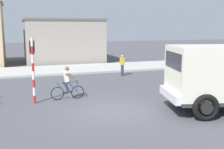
# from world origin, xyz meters

# --- Properties ---
(ground_plane) EXTENTS (120.00, 120.00, 0.00)m
(ground_plane) POSITION_xyz_m (0.00, 0.00, 0.00)
(ground_plane) COLOR #4C4C51
(sidewalk_far) EXTENTS (80.00, 5.00, 0.16)m
(sidewalk_far) POSITION_xyz_m (0.00, 12.54, 0.08)
(sidewalk_far) COLOR #ADADA8
(sidewalk_far) RESTS_ON ground
(cyclist) EXTENTS (1.73, 0.50, 1.72)m
(cyclist) POSITION_xyz_m (-1.48, 2.68, 0.86)
(cyclist) COLOR black
(cyclist) RESTS_ON ground
(traffic_light_pole) EXTENTS (0.24, 0.43, 3.20)m
(traffic_light_pole) POSITION_xyz_m (-3.15, 2.48, 2.07)
(traffic_light_pole) COLOR red
(traffic_light_pole) RESTS_ON ground
(pedestrian_near_kerb) EXTENTS (0.34, 0.22, 1.62)m
(pedestrian_near_kerb) POSITION_xyz_m (3.77, 8.38, 0.85)
(pedestrian_near_kerb) COLOR #2D334C
(pedestrian_near_kerb) RESTS_ON ground
(building_mid_block) EXTENTS (7.94, 7.58, 4.55)m
(building_mid_block) POSITION_xyz_m (0.94, 19.22, 2.28)
(building_mid_block) COLOR #9E9389
(building_mid_block) RESTS_ON ground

